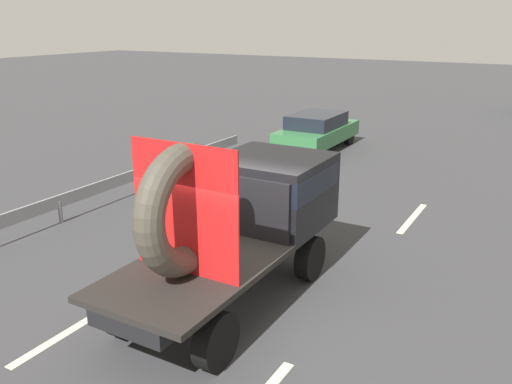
{
  "coord_description": "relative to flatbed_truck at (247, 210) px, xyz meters",
  "views": [
    {
      "loc": [
        4.54,
        -7.05,
        4.82
      ],
      "look_at": [
        -0.14,
        1.07,
        1.8
      ],
      "focal_mm": 37.77,
      "sensor_mm": 36.0,
      "label": 1
    }
  ],
  "objects": [
    {
      "name": "guardrail",
      "position": [
        -5.76,
        2.27,
        -1.02
      ],
      "size": [
        0.1,
        13.23,
        0.71
      ],
      "color": "gray",
      "rests_on": "ground_plane"
    },
    {
      "name": "lane_dash_left_near",
      "position": [
        -1.74,
        -2.78,
        -1.54
      ],
      "size": [
        0.16,
        2.16,
        0.01
      ],
      "primitive_type": "cube",
      "rotation": [
        0.0,
        0.0,
        1.57
      ],
      "color": "beige",
      "rests_on": "ground_plane"
    },
    {
      "name": "lane_dash_left_far",
      "position": [
        -1.74,
        5.29,
        -1.54
      ],
      "size": [
        0.16,
        2.86,
        0.01
      ],
      "primitive_type": "cube",
      "rotation": [
        0.0,
        0.0,
        1.57
      ],
      "color": "beige",
      "rests_on": "ground_plane"
    },
    {
      "name": "ground_plane",
      "position": [
        0.14,
        -0.75,
        -1.55
      ],
      "size": [
        120.0,
        120.0,
        0.0
      ],
      "primitive_type": "plane",
      "color": "#38383A"
    },
    {
      "name": "lane_dash_right_far",
      "position": [
        1.74,
        5.27,
        -1.54
      ],
      "size": [
        0.16,
        2.4,
        0.01
      ],
      "primitive_type": "cube",
      "rotation": [
        0.0,
        0.0,
        1.57
      ],
      "color": "beige",
      "rests_on": "ground_plane"
    },
    {
      "name": "distant_sedan",
      "position": [
        -3.48,
        11.06,
        -0.8
      ],
      "size": [
        1.84,
        4.29,
        1.4
      ],
      "color": "black",
      "rests_on": "ground_plane"
    },
    {
      "name": "flatbed_truck",
      "position": [
        0.0,
        0.0,
        0.0
      ],
      "size": [
        2.02,
        5.18,
        3.13
      ],
      "color": "black",
      "rests_on": "ground_plane"
    }
  ]
}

